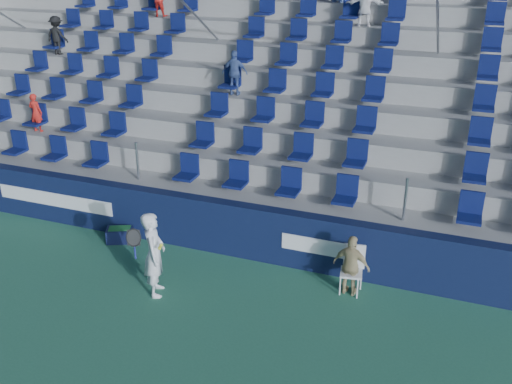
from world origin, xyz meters
The scene contains 7 objects.
ground centered at (0.00, 0.00, 0.00)m, with size 70.00×70.00×0.00m, color #317354.
sponsor_wall centered at (0.00, 3.15, 0.60)m, with size 24.00×0.32×1.20m.
grandstand centered at (0.00, 8.24, 2.13)m, with size 24.00×8.17×6.63m.
tennis_player centered at (-1.24, 1.21, 0.85)m, with size 0.71×0.73×1.70m.
line_judge_chair centered at (2.24, 2.65, 0.54)m, with size 0.48×0.49×0.95m.
line_judge centered at (2.24, 2.50, 0.62)m, with size 0.72×0.30×1.23m, color tan.
ball_bin centered at (-3.07, 2.75, 0.18)m, with size 0.69×0.59×0.33m.
Camera 1 is at (3.86, -6.85, 6.19)m, focal length 40.00 mm.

